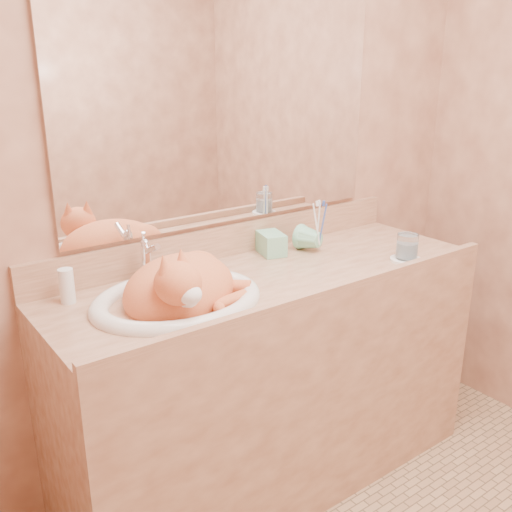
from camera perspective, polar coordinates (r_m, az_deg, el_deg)
wall_back at (r=2.11m, az=-2.80°, el=10.57°), size 2.40×0.02×2.50m
vanity_counter at (r=2.18m, az=1.66°, el=-12.32°), size 1.60×0.55×0.85m
mirror at (r=2.09m, az=-2.68°, el=14.34°), size 1.30×0.02×0.80m
sink_basin at (r=1.75m, az=-7.97°, el=-2.10°), size 0.59×0.51×0.17m
faucet at (r=1.92m, az=-10.92°, el=-0.38°), size 0.06×0.12×0.16m
cat at (r=1.75m, az=-7.44°, el=-2.80°), size 0.46×0.41×0.21m
soap_dispenser at (r=2.12m, az=2.20°, el=2.12°), size 0.10×0.11×0.19m
toothbrush_cup at (r=2.21m, az=6.34°, el=1.47°), size 0.13×0.13×0.09m
toothbrushes at (r=2.19m, az=6.42°, el=3.42°), size 0.03×0.03×0.21m
saucer at (r=2.19m, az=14.77°, el=-0.36°), size 0.12×0.12×0.01m
water_glass at (r=2.18m, az=14.88°, el=0.93°), size 0.08×0.08×0.09m
lotion_bottle at (r=1.83m, az=-18.39°, el=-2.86°), size 0.05×0.05×0.11m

